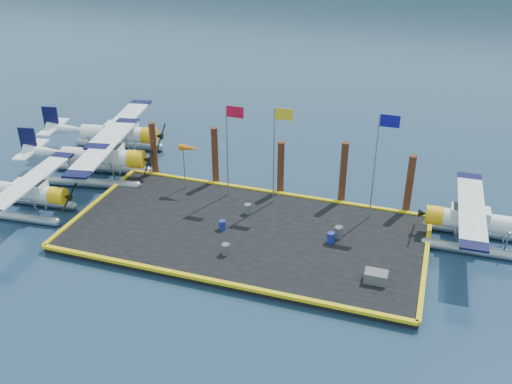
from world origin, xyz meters
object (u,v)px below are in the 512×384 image
drum_0 (222,225)px  piling_0 (154,150)px  drum_4 (339,232)px  flagpole_yellow (277,141)px  drum_3 (226,249)px  flagpole_red (230,137)px  drum_2 (331,238)px  piling_2 (281,170)px  crate (376,277)px  seaplane_a (26,194)px  drum_5 (248,209)px  flagpole_blue (380,152)px  piling_3 (343,175)px  seaplane_b (101,159)px  windsock (190,149)px  seaplane_d (475,223)px  seaplane_c (117,136)px  piling_1 (215,158)px  piling_4 (409,186)px

drum_0 → piling_0: bearing=141.8°
drum_4 → flagpole_yellow: bearing=148.0°
drum_3 → flagpole_red: bearing=107.9°
drum_2 → piling_2: (-4.37, 5.06, 1.20)m
piling_2 → flagpole_yellow: bearing=-82.8°
crate → piling_2: size_ratio=0.30×
seaplane_a → drum_3: (13.31, -0.92, -0.62)m
drum_5 → flagpole_blue: 8.47m
drum_5 → flagpole_yellow: 4.41m
piling_3 → drum_0: bearing=-135.9°
crate → flagpole_blue: 7.52m
drum_2 → seaplane_b: bearing=168.1°
drum_0 → crate: crate is taller
flagpole_yellow → windsock: size_ratio=1.99×
seaplane_b → flagpole_red: bearing=79.4°
seaplane_a → seaplane_d: (25.90, 4.89, 0.04)m
flagpole_blue → piling_2: (-6.20, 1.60, -2.79)m
flagpole_blue → windsock: (-11.72, 0.00, -1.46)m
flagpole_yellow → piling_0: 9.67m
crate → piling_3: 8.64m
seaplane_c → piling_3: size_ratio=2.34×
drum_0 → drum_5: size_ratio=0.91×
flagpole_blue → seaplane_a: bearing=-165.0°
piling_1 → drum_4: bearing=-25.6°
seaplane_d → piling_0: size_ratio=2.21×
seaplane_b → piling_0: piling_0 is taller
flagpole_red → windsock: (-2.73, 0.00, -1.17)m
drum_2 → windsock: 10.78m
drum_0 → flagpole_red: (-0.96, 4.04, 3.72)m
piling_0 → piling_2: piling_0 is taller
flagpole_red → crate: bearing=-32.1°
flagpole_yellow → piling_3: 4.75m
drum_2 → drum_5: bearing=163.5°
drum_2 → flagpole_yellow: (-4.17, 3.46, 3.81)m
seaplane_c → flagpole_red: (10.55, -4.06, 2.84)m
piling_1 → piling_2: (4.50, 0.00, -0.20)m
seaplane_c → flagpole_blue: size_ratio=1.55×
drum_3 → piling_0: piling_0 is taller
drum_4 → flagpole_blue: flagpole_blue is taller
drum_0 → flagpole_yellow: 5.93m
seaplane_d → piling_4: bearing=59.3°
drum_4 → crate: bearing=-53.7°
piling_3 → seaplane_d: bearing=-15.3°
drum_5 → flagpole_yellow: size_ratio=0.10×
seaplane_b → piling_2: (12.23, 1.57, 0.35)m
seaplane_a → piling_1: bearing=121.3°
piling_4 → seaplane_b: bearing=-175.6°
seaplane_b → piling_3: size_ratio=2.34×
seaplane_d → drum_0: seaplane_d is taller
piling_3 → drum_5: bearing=-145.7°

